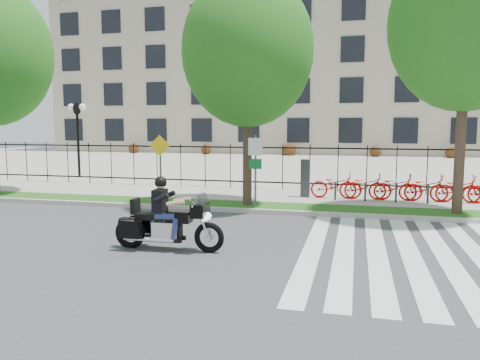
# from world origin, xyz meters

# --- Properties ---
(ground) EXTENTS (120.00, 120.00, 0.00)m
(ground) POSITION_xyz_m (0.00, 0.00, 0.00)
(ground) COLOR #39393C
(ground) RESTS_ON ground
(curb) EXTENTS (60.00, 0.20, 0.15)m
(curb) POSITION_xyz_m (0.00, 4.10, 0.07)
(curb) COLOR #A9A89F
(curb) RESTS_ON ground
(grass_verge) EXTENTS (60.00, 1.50, 0.15)m
(grass_verge) POSITION_xyz_m (0.00, 4.95, 0.07)
(grass_verge) COLOR #184E13
(grass_verge) RESTS_ON ground
(sidewalk) EXTENTS (60.00, 3.50, 0.15)m
(sidewalk) POSITION_xyz_m (0.00, 7.45, 0.07)
(sidewalk) COLOR gray
(sidewalk) RESTS_ON ground
(plaza) EXTENTS (80.00, 34.00, 0.10)m
(plaza) POSITION_xyz_m (0.00, 25.00, 0.05)
(plaza) COLOR gray
(plaza) RESTS_ON ground
(crosswalk_stripes) EXTENTS (5.70, 8.00, 0.01)m
(crosswalk_stripes) POSITION_xyz_m (4.83, 0.00, 0.01)
(crosswalk_stripes) COLOR silver
(crosswalk_stripes) RESTS_ON ground
(iron_fence) EXTENTS (30.00, 0.06, 2.00)m
(iron_fence) POSITION_xyz_m (0.00, 9.20, 1.15)
(iron_fence) COLOR black
(iron_fence) RESTS_ON sidewalk
(office_building) EXTENTS (60.00, 21.90, 20.15)m
(office_building) POSITION_xyz_m (0.00, 44.92, 9.97)
(office_building) COLOR #AA9D89
(office_building) RESTS_ON ground
(lamp_post_left) EXTENTS (1.06, 0.70, 4.25)m
(lamp_post_left) POSITION_xyz_m (-12.00, 12.00, 3.21)
(lamp_post_left) COLOR black
(lamp_post_left) RESTS_ON ground
(street_tree_1) EXTENTS (4.60, 4.60, 8.05)m
(street_tree_1) POSITION_xyz_m (-0.61, 4.95, 5.54)
(street_tree_1) COLOR #3D2B21
(street_tree_1) RESTS_ON grass_verge
(street_tree_2) EXTENTS (4.76, 4.76, 8.72)m
(street_tree_2) POSITION_xyz_m (6.37, 4.95, 6.12)
(street_tree_2) COLOR #3D2B21
(street_tree_2) RESTS_ON grass_verge
(bike_share_station) EXTENTS (7.85, 0.88, 1.50)m
(bike_share_station) POSITION_xyz_m (5.11, 7.20, 0.67)
(bike_share_station) COLOR #2D2D33
(bike_share_station) RESTS_ON sidewalk
(sign_pole_regulatory) EXTENTS (0.50, 0.09, 2.50)m
(sign_pole_regulatory) POSITION_xyz_m (-0.24, 4.58, 1.74)
(sign_pole_regulatory) COLOR #59595B
(sign_pole_regulatory) RESTS_ON grass_verge
(sign_pole_warning) EXTENTS (0.78, 0.09, 2.49)m
(sign_pole_warning) POSITION_xyz_m (-3.80, 4.58, 1.74)
(sign_pole_warning) COLOR #59595B
(sign_pole_warning) RESTS_ON grass_verge
(motorcycle_rider) EXTENTS (2.77, 0.82, 2.14)m
(motorcycle_rider) POSITION_xyz_m (-1.17, -1.02, 0.71)
(motorcycle_rider) COLOR black
(motorcycle_rider) RESTS_ON ground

